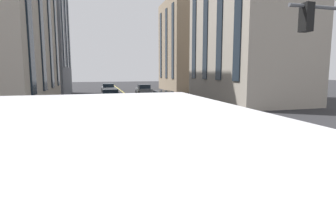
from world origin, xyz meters
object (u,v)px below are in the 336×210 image
car_black_trailing (110,95)px  car_white_oncoming (168,154)px  car_grey_parked_b (163,98)px  pedestrian_near (280,151)px  car_grey_parked_a (144,89)px  car_black_far (134,114)px  car_grey_near (108,88)px

car_black_trailing → car_white_oncoming: 20.64m
car_grey_parked_b → pedestrian_near: (-17.89, 1.02, 0.21)m
car_grey_parked_a → car_grey_parked_b: bearing=178.5°
car_grey_parked_b → pedestrian_near: size_ratio=2.42×
car_black_far → car_grey_parked_b: bearing=-24.7°
car_grey_parked_b → car_grey_near: size_ratio=1.00×
car_grey_parked_a → pedestrian_near: size_ratio=2.14×
car_white_oncoming → car_black_trailing: bearing=1.7°
car_black_trailing → car_grey_near: bearing=-1.8°
car_grey_parked_b → car_grey_near: (16.05, 4.33, 0.00)m
car_grey_parked_b → car_black_trailing: bearing=50.1°
car_grey_parked_a → pedestrian_near: bearing=177.5°
car_grey_near → car_black_far: same height
car_black_far → car_white_oncoming: bearing=179.2°
pedestrian_near → car_white_oncoming: bearing=68.5°
car_white_oncoming → car_black_far: 7.98m
car_grey_near → car_grey_parked_a: car_grey_parked_a is taller
car_black_far → pedestrian_near: size_ratio=2.42×
car_white_oncoming → pedestrian_near: size_ratio=2.14×
car_grey_near → car_black_trailing: (-12.10, 0.39, 0.00)m
car_white_oncoming → pedestrian_near: pedestrian_near is taller
car_grey_parked_b → car_black_trailing: same height
car_grey_parked_b → car_black_far: 9.57m
car_black_trailing → pedestrian_near: 22.15m
car_white_oncoming → car_grey_parked_a: bearing=-8.7°
car_grey_near → car_black_far: 24.75m
car_white_oncoming → car_grey_near: bearing=0.4°
car_grey_parked_b → car_white_oncoming: car_white_oncoming is taller
car_grey_near → car_white_oncoming: size_ratio=1.13×
car_black_trailing → car_black_far: bearing=-176.7°
car_grey_parked_a → car_black_far: (-20.67, 4.30, 0.00)m
car_black_far → car_grey_parked_a: bearing=-11.7°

